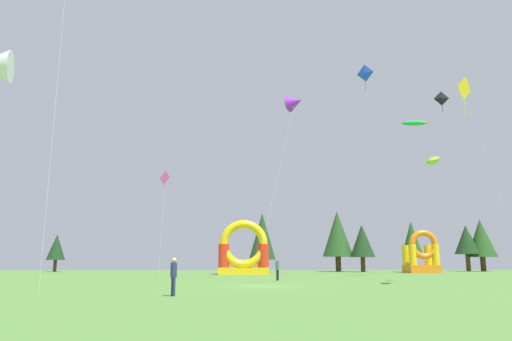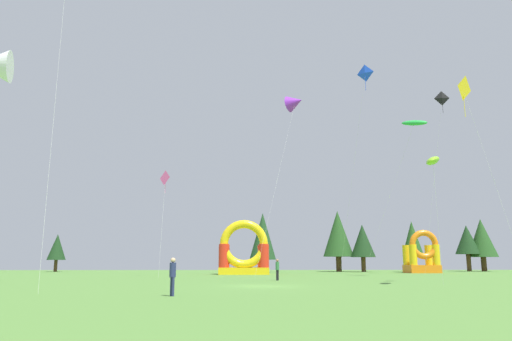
{
  "view_description": "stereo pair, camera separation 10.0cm",
  "coord_description": "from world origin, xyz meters",
  "px_view_note": "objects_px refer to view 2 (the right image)",
  "views": [
    {
      "loc": [
        -1.77,
        -32.43,
        1.62
      ],
      "look_at": [
        0.0,
        12.82,
        10.23
      ],
      "focal_mm": 33.57,
      "sensor_mm": 36.0,
      "label": 1
    },
    {
      "loc": [
        -1.67,
        -32.44,
        1.62
      ],
      "look_at": [
        0.0,
        12.82,
        10.23
      ],
      "focal_mm": 33.57,
      "sensor_mm": 36.0,
      "label": 2
    }
  ],
  "objects_px": {
    "inflatable_yellow_castle": "(244,255)",
    "kite_blue_diamond": "(365,75)",
    "kite_pink_diamond": "(166,179)",
    "kite_purple_delta": "(295,102)",
    "kite_yellow_diamond": "(462,90)",
    "kite_black_diamond": "(442,99)",
    "person_midfield": "(277,268)",
    "inflatable_orange_dome": "(422,257)",
    "person_far_side": "(173,273)",
    "kite_green_parafoil": "(414,123)",
    "kite_lime_parafoil": "(433,161)"
  },
  "relations": [
    {
      "from": "kite_purple_delta",
      "to": "person_far_side",
      "type": "relative_size",
      "value": 12.88
    },
    {
      "from": "inflatable_yellow_castle",
      "to": "inflatable_orange_dome",
      "type": "distance_m",
      "value": 26.24
    },
    {
      "from": "kite_black_diamond",
      "to": "kite_yellow_diamond",
      "type": "distance_m",
      "value": 23.24
    },
    {
      "from": "kite_lime_parafoil",
      "to": "person_midfield",
      "type": "relative_size",
      "value": 5.08
    },
    {
      "from": "kite_blue_diamond",
      "to": "inflatable_yellow_castle",
      "type": "height_order",
      "value": "kite_blue_diamond"
    },
    {
      "from": "kite_blue_diamond",
      "to": "kite_purple_delta",
      "type": "xyz_separation_m",
      "value": [
        -6.37,
        10.38,
        0.34
      ]
    },
    {
      "from": "kite_purple_delta",
      "to": "inflatable_orange_dome",
      "type": "distance_m",
      "value": 28.59
    },
    {
      "from": "kite_green_parafoil",
      "to": "kite_purple_delta",
      "type": "relative_size",
      "value": 0.74
    },
    {
      "from": "kite_blue_diamond",
      "to": "kite_green_parafoil",
      "type": "bearing_deg",
      "value": 8.85
    },
    {
      "from": "person_far_side",
      "to": "inflatable_orange_dome",
      "type": "relative_size",
      "value": 0.3
    },
    {
      "from": "kite_yellow_diamond",
      "to": "person_far_side",
      "type": "xyz_separation_m",
      "value": [
        -20.28,
        -11.0,
        -13.51
      ]
    },
    {
      "from": "person_far_side",
      "to": "inflatable_orange_dome",
      "type": "height_order",
      "value": "inflatable_orange_dome"
    },
    {
      "from": "kite_yellow_diamond",
      "to": "person_midfield",
      "type": "xyz_separation_m",
      "value": [
        -13.77,
        7.55,
        -13.49
      ]
    },
    {
      "from": "kite_lime_parafoil",
      "to": "inflatable_yellow_castle",
      "type": "distance_m",
      "value": 31.85
    },
    {
      "from": "person_midfield",
      "to": "inflatable_yellow_castle",
      "type": "height_order",
      "value": "inflatable_yellow_castle"
    },
    {
      "from": "kite_blue_diamond",
      "to": "kite_lime_parafoil",
      "type": "height_order",
      "value": "kite_blue_diamond"
    },
    {
      "from": "inflatable_orange_dome",
      "to": "kite_blue_diamond",
      "type": "bearing_deg",
      "value": -123.05
    },
    {
      "from": "kite_pink_diamond",
      "to": "person_far_side",
      "type": "bearing_deg",
      "value": -80.39
    },
    {
      "from": "kite_blue_diamond",
      "to": "inflatable_orange_dome",
      "type": "height_order",
      "value": "kite_blue_diamond"
    },
    {
      "from": "person_far_side",
      "to": "kite_green_parafoil",
      "type": "bearing_deg",
      "value": -74.71
    },
    {
      "from": "kite_black_diamond",
      "to": "inflatable_orange_dome",
      "type": "distance_m",
      "value": 22.77
    },
    {
      "from": "person_midfield",
      "to": "kite_purple_delta",
      "type": "bearing_deg",
      "value": 24.86
    },
    {
      "from": "kite_green_parafoil",
      "to": "inflatable_orange_dome",
      "type": "height_order",
      "value": "kite_green_parafoil"
    },
    {
      "from": "kite_green_parafoil",
      "to": "inflatable_orange_dome",
      "type": "bearing_deg",
      "value": 69.16
    },
    {
      "from": "person_midfield",
      "to": "inflatable_yellow_castle",
      "type": "xyz_separation_m",
      "value": [
        -2.68,
        18.89,
        1.29
      ]
    },
    {
      "from": "kite_green_parafoil",
      "to": "kite_yellow_diamond",
      "type": "distance_m",
      "value": 15.35
    },
    {
      "from": "kite_pink_diamond",
      "to": "kite_purple_delta",
      "type": "distance_m",
      "value": 20.13
    },
    {
      "from": "kite_pink_diamond",
      "to": "inflatable_yellow_castle",
      "type": "distance_m",
      "value": 14.56
    },
    {
      "from": "kite_green_parafoil",
      "to": "inflatable_orange_dome",
      "type": "relative_size",
      "value": 2.86
    },
    {
      "from": "kite_lime_parafoil",
      "to": "person_midfield",
      "type": "xyz_separation_m",
      "value": [
        -10.26,
        9.54,
        -7.49
      ]
    },
    {
      "from": "inflatable_yellow_castle",
      "to": "kite_blue_diamond",
      "type": "bearing_deg",
      "value": -43.32
    },
    {
      "from": "kite_blue_diamond",
      "to": "kite_yellow_diamond",
      "type": "relative_size",
      "value": 1.46
    },
    {
      "from": "kite_blue_diamond",
      "to": "kite_lime_parafoil",
      "type": "distance_m",
      "value": 20.81
    },
    {
      "from": "kite_black_diamond",
      "to": "kite_pink_diamond",
      "type": "xyz_separation_m",
      "value": [
        -33.04,
        -2.68,
        -10.65
      ]
    },
    {
      "from": "kite_pink_diamond",
      "to": "person_midfield",
      "type": "relative_size",
      "value": 6.18
    },
    {
      "from": "kite_blue_diamond",
      "to": "inflatable_orange_dome",
      "type": "relative_size",
      "value": 3.74
    },
    {
      "from": "kite_black_diamond",
      "to": "person_midfield",
      "type": "distance_m",
      "value": 32.38
    },
    {
      "from": "kite_black_diamond",
      "to": "kite_purple_delta",
      "type": "height_order",
      "value": "kite_purple_delta"
    },
    {
      "from": "kite_purple_delta",
      "to": "kite_yellow_diamond",
      "type": "bearing_deg",
      "value": -68.09
    },
    {
      "from": "kite_purple_delta",
      "to": "kite_yellow_diamond",
      "type": "relative_size",
      "value": 1.51
    },
    {
      "from": "kite_yellow_diamond",
      "to": "inflatable_yellow_castle",
      "type": "relative_size",
      "value": 2.29
    },
    {
      "from": "kite_pink_diamond",
      "to": "inflatable_yellow_castle",
      "type": "height_order",
      "value": "kite_pink_diamond"
    },
    {
      "from": "kite_pink_diamond",
      "to": "person_far_side",
      "type": "xyz_separation_m",
      "value": [
        4.94,
        -29.18,
        -9.49
      ]
    },
    {
      "from": "kite_purple_delta",
      "to": "inflatable_yellow_castle",
      "type": "distance_m",
      "value": 20.69
    },
    {
      "from": "kite_lime_parafoil",
      "to": "kite_pink_diamond",
      "type": "relative_size",
      "value": 0.82
    },
    {
      "from": "person_midfield",
      "to": "person_far_side",
      "type": "bearing_deg",
      "value": -161.72
    },
    {
      "from": "kite_lime_parafoil",
      "to": "inflatable_yellow_castle",
      "type": "relative_size",
      "value": 1.38
    },
    {
      "from": "inflatable_yellow_castle",
      "to": "kite_yellow_diamond",
      "type": "bearing_deg",
      "value": -58.1
    },
    {
      "from": "kite_black_diamond",
      "to": "kite_green_parafoil",
      "type": "xyz_separation_m",
      "value": [
        -5.89,
        -5.74,
        -4.77
      ]
    },
    {
      "from": "person_midfield",
      "to": "person_far_side",
      "type": "distance_m",
      "value": 19.66
    }
  ]
}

